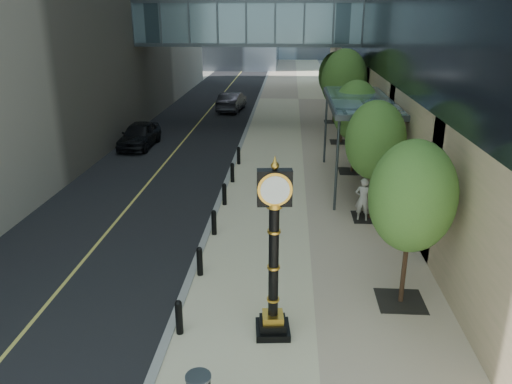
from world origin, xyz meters
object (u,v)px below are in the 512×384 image
car_near (139,135)px  car_far (232,101)px  street_clock (274,264)px  pedestrian (363,199)px

car_near → car_far: bearing=72.1°
street_clock → pedestrian: size_ratio=2.60×
car_far → street_clock: bearing=104.4°
street_clock → pedestrian: 8.83m
street_clock → car_far: street_clock is taller
car_near → car_far: size_ratio=0.94×
pedestrian → car_near: bearing=-29.9°
pedestrian → car_far: bearing=-59.5°
pedestrian → car_far: size_ratio=0.37×
car_near → car_far: (4.52, 12.88, 0.02)m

